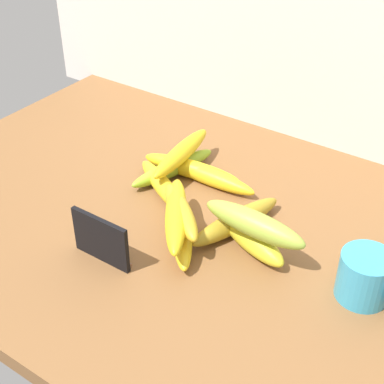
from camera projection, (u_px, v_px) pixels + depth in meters
The scene contains 14 objects.
counter_top at pixel (175, 222), 103.96cm from camera, with size 110.00×76.00×3.00cm, color brown.
chalkboard_sign at pixel (101, 241), 91.36cm from camera, with size 11.00×1.80×8.40cm.
coffee_mug at pixel (367, 277), 84.67cm from camera, with size 9.58×8.08×7.59cm.
banana_0 at pixel (208, 176), 110.68cm from camera, with size 20.80×3.39×3.39cm, color yellow.
banana_1 at pixel (191, 169), 112.47cm from camera, with size 20.85×3.59×3.59cm, color yellow.
banana_2 at pixel (236, 221), 98.80cm from camera, with size 19.77×3.69×3.69cm, color #A68822.
banana_3 at pixel (164, 187), 107.64cm from camera, with size 19.63×3.35×3.35cm, color yellow.
banana_4 at pixel (182, 231), 96.88cm from camera, with size 19.85×3.45×3.45cm, color yellow.
banana_5 at pixel (250, 239), 94.55cm from camera, with size 16.09×4.19×4.19cm, color gold.
banana_6 at pixel (173, 168), 113.11cm from camera, with size 19.96×3.28×3.28cm, color #8DBA29.
banana_7 at pixel (181, 153), 111.32cm from camera, with size 20.06×3.43×3.43cm, color yellow.
banana_8 at pixel (181, 211), 95.51cm from camera, with size 16.08×3.48×3.48cm, color gold.
banana_9 at pixel (254, 224), 91.02cm from camera, with size 18.36×4.20×4.20cm, color #93AE3B.
banana_10 at pixel (176, 215), 94.67cm from camera, with size 20.37×3.59×3.59cm, color yellow.
Camera 1 is at (49.01, -65.73, 65.74)cm, focal length 53.70 mm.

